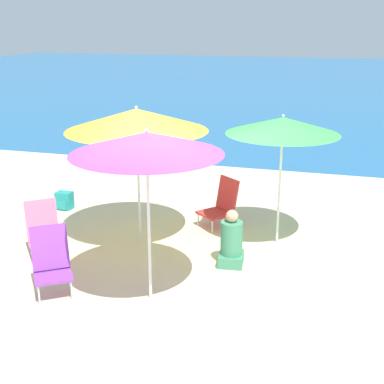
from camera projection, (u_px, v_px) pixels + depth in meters
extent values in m
plane|color=beige|center=(161.00, 281.00, 7.06)|extent=(60.00, 60.00, 0.00)
cube|color=#23669E|center=(310.00, 80.00, 30.73)|extent=(60.00, 40.00, 0.01)
cylinder|color=white|center=(149.00, 229.00, 6.33)|extent=(0.04, 0.04, 1.84)
cone|color=purple|center=(147.00, 143.00, 6.01)|extent=(1.78, 1.78, 0.25)
sphere|color=white|center=(146.00, 130.00, 5.96)|extent=(0.04, 0.04, 0.04)
cylinder|color=white|center=(279.00, 190.00, 8.03)|extent=(0.04, 0.04, 1.70)
cone|color=#47B756|center=(283.00, 126.00, 7.73)|extent=(1.67, 1.67, 0.25)
sphere|color=white|center=(283.00, 116.00, 7.68)|extent=(0.04, 0.04, 0.04)
cylinder|color=white|center=(139.00, 188.00, 8.05)|extent=(0.04, 0.04, 1.74)
cone|color=yellow|center=(137.00, 120.00, 7.74)|extent=(2.10, 2.10, 0.32)
sphere|color=white|center=(136.00, 107.00, 7.68)|extent=(0.04, 0.04, 0.04)
cylinder|color=silver|center=(35.00, 260.00, 7.46)|extent=(0.02, 0.02, 0.18)
cylinder|color=silver|center=(62.00, 255.00, 7.60)|extent=(0.02, 0.02, 0.18)
cylinder|color=silver|center=(31.00, 249.00, 7.80)|extent=(0.02, 0.02, 0.18)
cylinder|color=silver|center=(58.00, 245.00, 7.94)|extent=(0.02, 0.02, 0.18)
cube|color=pink|center=(46.00, 245.00, 7.67)|extent=(0.64, 0.64, 0.04)
cube|color=pink|center=(42.00, 220.00, 7.77)|extent=(0.44, 0.40, 0.59)
cylinder|color=silver|center=(39.00, 296.00, 6.40)|extent=(0.02, 0.02, 0.26)
cylinder|color=silver|center=(72.00, 291.00, 6.53)|extent=(0.02, 0.02, 0.26)
cylinder|color=silver|center=(37.00, 283.00, 6.72)|extent=(0.02, 0.02, 0.26)
cylinder|color=silver|center=(68.00, 278.00, 6.85)|extent=(0.02, 0.02, 0.26)
cube|color=purple|center=(53.00, 276.00, 6.58)|extent=(0.61, 0.60, 0.04)
cube|color=purple|center=(50.00, 247.00, 6.68)|extent=(0.49, 0.44, 0.54)
cylinder|color=silver|center=(198.00, 219.00, 8.91)|extent=(0.02, 0.02, 0.22)
cylinder|color=silver|center=(212.00, 227.00, 8.59)|extent=(0.02, 0.02, 0.22)
cylinder|color=silver|center=(218.00, 215.00, 9.13)|extent=(0.02, 0.02, 0.22)
cylinder|color=silver|center=(233.00, 222.00, 8.81)|extent=(0.02, 0.02, 0.22)
cube|color=red|center=(215.00, 213.00, 8.82)|extent=(0.68, 0.68, 0.04)
cube|color=red|center=(227.00, 194.00, 8.86)|extent=(0.45, 0.41, 0.55)
cube|color=#3F8C66|center=(231.00, 259.00, 7.51)|extent=(0.38, 0.43, 0.16)
cylinder|color=#3F8C66|center=(232.00, 238.00, 7.42)|extent=(0.31, 0.31, 0.47)
sphere|color=tan|center=(232.00, 216.00, 7.32)|extent=(0.18, 0.18, 0.18)
cube|color=teal|center=(65.00, 200.00, 9.71)|extent=(0.29, 0.20, 0.32)
cube|color=teal|center=(62.00, 206.00, 9.62)|extent=(0.20, 0.03, 0.14)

